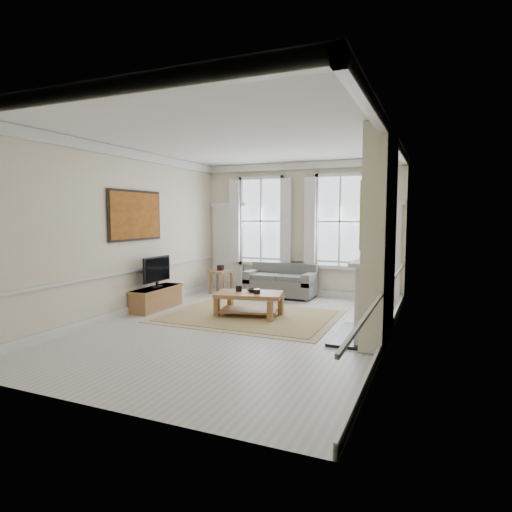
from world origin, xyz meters
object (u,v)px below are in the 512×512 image
at_px(side_table, 221,275).
at_px(tv_stand, 157,298).
at_px(sofa, 281,283).
at_px(coffee_table, 249,296).

relative_size(side_table, tv_stand, 0.45).
bearing_deg(tv_stand, sofa, 50.50).
bearing_deg(coffee_table, side_table, 116.36).
relative_size(coffee_table, tv_stand, 1.08).
bearing_deg(side_table, coffee_table, -50.07).
distance_m(side_table, coffee_table, 2.75).
xyz_separation_m(side_table, tv_stand, (-0.38, -2.27, -0.25)).
distance_m(coffee_table, tv_stand, 2.16).
relative_size(sofa, coffee_table, 1.19).
height_order(side_table, tv_stand, side_table).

